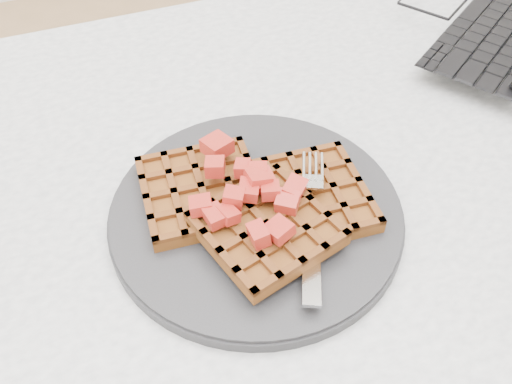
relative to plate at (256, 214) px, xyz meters
The scene contains 6 objects.
table 0.15m from the plate, 22.42° to the left, with size 1.20×0.80×0.75m.
plate is the anchor object (origin of this frame).
waffles 0.02m from the plate, 87.49° to the right, with size 0.22×0.20×0.03m.
strawberry_pile 0.05m from the plate, 45.00° to the left, with size 0.15×0.15×0.02m, color #8E0904, non-canonical shape.
fork 0.06m from the plate, 43.66° to the right, with size 0.02×0.18×0.02m, color silver, non-canonical shape.
laptop 0.49m from the plate, 25.26° to the left, with size 0.43×0.41×0.24m.
Camera 1 is at (-0.22, -0.38, 1.19)m, focal length 40.00 mm.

